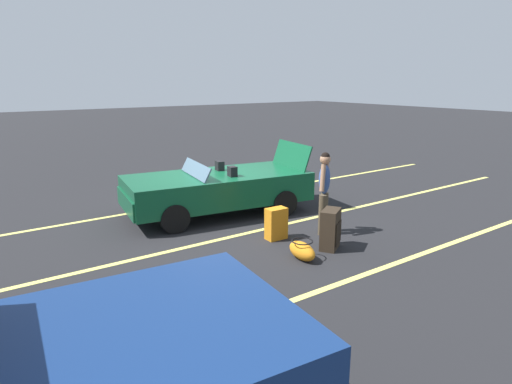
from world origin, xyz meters
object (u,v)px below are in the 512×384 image
object	(u,v)px
traveler_person	(324,188)
duffel_bag	(302,250)
suitcase_medium_bright	(276,224)
suitcase_large_black	(331,229)
convertible_car	(210,190)

from	to	relation	value
traveler_person	duffel_bag	bearing A→B (deg)	86.61
suitcase_medium_bright	suitcase_large_black	bearing A→B (deg)	-150.86
traveler_person	suitcase_medium_bright	bearing A→B (deg)	38.07
convertible_car	duffel_bag	distance (m)	3.20
suitcase_medium_bright	duffel_bag	bearing A→B (deg)	168.66
convertible_car	traveler_person	world-z (taller)	traveler_person
suitcase_medium_bright	traveler_person	distance (m)	1.19
convertible_car	duffel_bag	world-z (taller)	convertible_car
suitcase_medium_bright	duffel_bag	xyz separation A→B (m)	(0.25, 1.06, -0.15)
suitcase_large_black	suitcase_medium_bright	xyz separation A→B (m)	(0.50, -0.97, -0.06)
suitcase_large_black	traveler_person	bearing A→B (deg)	113.74
convertible_car	duffel_bag	bearing A→B (deg)	98.98
suitcase_large_black	traveler_person	size ratio (longest dim) A/B	0.45
suitcase_medium_bright	traveler_person	xyz separation A→B (m)	(-0.98, 0.28, 0.62)
suitcase_large_black	convertible_car	bearing A→B (deg)	162.22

